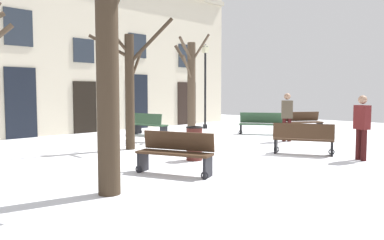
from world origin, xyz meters
TOP-DOWN VIEW (x-y plane):
  - ground_plane at (0.00, 0.00)m, footprint 28.91×28.91m
  - building_facade at (0.01, 8.15)m, footprint 18.07×0.60m
  - tree_near_facade at (1.58, 3.20)m, footprint 1.61×1.73m
  - tree_foreground at (-4.96, -1.29)m, footprint 1.24×1.64m
  - tree_left_of_center at (-1.62, 2.67)m, footprint 1.91×1.87m
  - streetlamp at (4.96, 5.55)m, footprint 0.30×0.30m
  - litter_bin at (-1.60, -0.06)m, footprint 0.44×0.44m
  - bench_far_corner at (1.19, -1.66)m, footprint 1.16×1.71m
  - bench_facing_shops at (-3.08, -0.92)m, footprint 1.04×1.75m
  - bench_near_lamp at (6.46, 1.16)m, footprint 1.71×1.27m
  - bench_near_center_tree at (4.77, 2.18)m, footprint 1.32×1.79m
  - bench_by_litter_bin at (1.24, 5.27)m, footprint 0.69×1.66m
  - person_by_shop_door at (3.44, 0.19)m, footprint 0.40×0.44m
  - person_crossing_plaza at (1.41, -3.17)m, footprint 0.35×0.44m

SIDE VIEW (x-z plane):
  - ground_plane at x=0.00m, z-range 0.00..0.00m
  - litter_bin at x=-1.60m, z-range 0.00..0.88m
  - bench_by_litter_bin at x=1.24m, z-range -0.01..0.90m
  - bench_far_corner at x=1.19m, z-range 0.00..0.90m
  - bench_near_center_tree at x=4.77m, z-range 0.00..0.91m
  - bench_facing_shops at x=-3.08m, z-range 0.01..0.92m
  - bench_near_lamp at x=6.46m, z-range 0.02..0.93m
  - person_crossing_plaza at x=1.41m, z-range 0.09..1.78m
  - person_by_shop_door at x=3.44m, z-range 0.10..1.83m
  - tree_left_of_center at x=-1.62m, z-range -0.02..4.01m
  - tree_near_facade at x=1.58m, z-range 0.06..3.97m
  - streetlamp at x=4.96m, z-range 0.44..4.52m
  - tree_foreground at x=-4.96m, z-range 0.15..5.46m
  - building_facade at x=0.01m, z-range 0.03..7.25m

